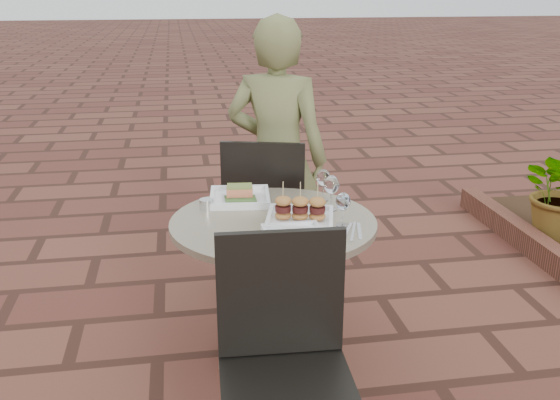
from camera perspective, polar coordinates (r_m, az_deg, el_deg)
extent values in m
plane|color=brown|center=(3.21, 4.28, -12.93)|extent=(60.00, 60.00, 0.00)
cylinder|color=gray|center=(3.04, -0.58, -14.41)|extent=(0.52, 0.52, 0.04)
cylinder|color=gray|center=(2.87, -0.60, -8.92)|extent=(0.08, 0.08, 0.70)
cylinder|color=gray|center=(2.72, -0.62, -2.12)|extent=(0.90, 0.90, 0.03)
cube|color=black|center=(3.55, -1.13, -1.48)|extent=(0.54, 0.54, 0.03)
cube|color=black|center=(3.28, -1.59, 1.38)|extent=(0.43, 0.15, 0.46)
cylinder|color=black|center=(3.79, 2.09, -3.82)|extent=(0.02, 0.02, 0.44)
cylinder|color=black|center=(3.83, -3.59, -3.59)|extent=(0.02, 0.02, 0.44)
cylinder|color=black|center=(3.45, 1.66, -6.28)|extent=(0.02, 0.02, 0.44)
cylinder|color=black|center=(3.49, -4.60, -5.99)|extent=(0.02, 0.02, 0.44)
cube|color=black|center=(2.12, 0.76, -17.00)|extent=(0.46, 0.46, 0.03)
cube|color=black|center=(2.16, 0.06, -8.51)|extent=(0.44, 0.05, 0.46)
imported|color=brown|center=(3.47, -0.27, 3.79)|extent=(0.67, 0.57, 1.56)
cube|color=white|center=(2.96, -3.69, 0.08)|extent=(0.30, 0.30, 0.01)
cube|color=#E0774F|center=(2.94, -3.71, 0.81)|extent=(0.13, 0.09, 0.04)
cube|color=olive|center=(2.94, -3.72, 1.27)|extent=(0.12, 0.08, 0.01)
cube|color=white|center=(2.68, 1.84, -1.93)|extent=(0.34, 0.34, 0.01)
cube|color=white|center=(2.52, 1.33, -3.44)|extent=(0.24, 0.24, 0.01)
ellipsoid|color=#D0558B|center=(2.45, 0.70, -3.70)|extent=(0.04, 0.03, 0.02)
cylinder|color=white|center=(2.66, 5.71, -2.31)|extent=(0.05, 0.05, 0.00)
cylinder|color=white|center=(2.65, 5.73, -1.62)|extent=(0.01, 0.01, 0.07)
ellipsoid|color=white|center=(2.62, 5.78, -0.15)|extent=(0.06, 0.06, 0.08)
cylinder|color=white|center=(2.63, 5.78, -0.24)|extent=(0.05, 0.05, 0.03)
cylinder|color=white|center=(2.97, 3.93, 0.03)|extent=(0.05, 0.05, 0.00)
cylinder|color=white|center=(2.95, 3.95, 0.68)|extent=(0.01, 0.01, 0.07)
ellipsoid|color=white|center=(2.93, 3.98, 2.06)|extent=(0.06, 0.06, 0.08)
cylinder|color=white|center=(2.84, 4.67, -0.84)|extent=(0.06, 0.06, 0.00)
cylinder|color=white|center=(2.83, 4.69, -0.12)|extent=(0.01, 0.01, 0.07)
ellipsoid|color=white|center=(2.81, 4.74, 1.40)|extent=(0.07, 0.07, 0.09)
cylinder|color=silver|center=(2.85, -6.75, -0.39)|extent=(0.07, 0.07, 0.05)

